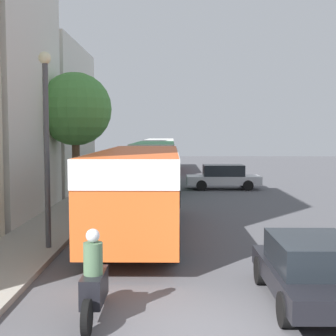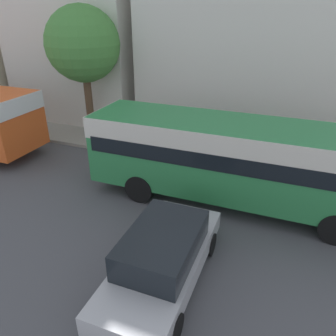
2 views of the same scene
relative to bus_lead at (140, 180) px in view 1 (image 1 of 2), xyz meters
name	(u,v)px [view 1 (image 1 of 2)]	position (x,y,z in m)	size (l,w,h in m)	color
building_far_terrace	(33,119)	(-7.32, 12.61, 2.43)	(5.91, 9.28, 8.65)	silver
bus_lead	(140,180)	(0.00, 0.00, 0.00)	(2.62, 10.19, 2.89)	#EA5B23
bus_following	(155,158)	(-0.02, 13.90, -0.03)	(2.54, 10.02, 2.85)	#2D8447
bus_third_in_line	(160,150)	(-0.04, 26.90, -0.02)	(2.55, 10.91, 2.86)	red
motorcycle_behind_lead	(94,283)	(-0.37, -7.11, -1.21)	(0.38, 2.24, 1.73)	black
car_crossing	(313,269)	(3.98, -6.27, -1.18)	(1.88, 3.86, 1.35)	black
car_far_curb	(223,177)	(4.25, 12.96, -1.11)	(4.48, 1.84, 1.51)	#B7B7BC
street_tree	(75,110)	(-3.38, 5.96, 2.65)	(3.37, 3.37, 6.11)	brown
lamp_post	(46,132)	(-2.52, -2.26, 1.63)	(0.36, 0.36, 5.64)	#47474C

